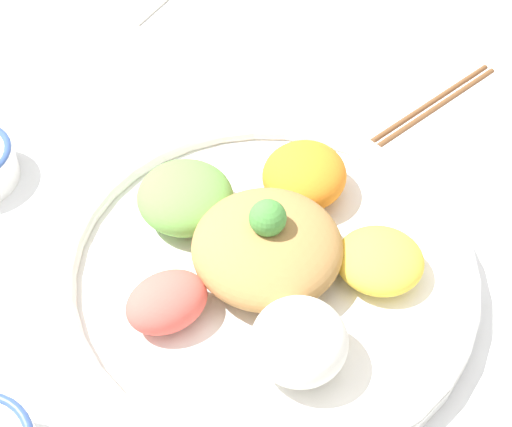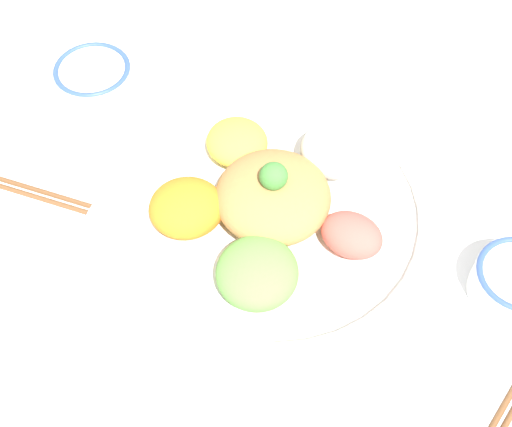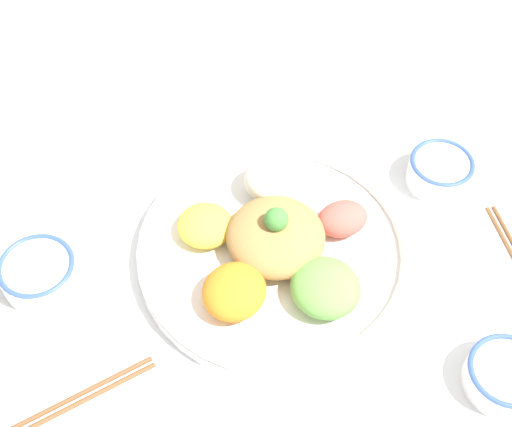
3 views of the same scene
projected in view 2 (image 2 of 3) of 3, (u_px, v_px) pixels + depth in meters
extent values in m
plane|color=white|center=(267.00, 215.00, 0.88)|extent=(2.40, 2.40, 0.00)
cylinder|color=white|center=(272.00, 216.00, 0.86)|extent=(0.39, 0.39, 0.02)
torus|color=white|center=(273.00, 209.00, 0.85)|extent=(0.39, 0.39, 0.02)
ellipsoid|color=#E55B51|center=(352.00, 235.00, 0.81)|extent=(0.08, 0.06, 0.04)
ellipsoid|color=white|center=(332.00, 150.00, 0.87)|extent=(0.10, 0.10, 0.06)
ellipsoid|color=yellow|center=(237.00, 142.00, 0.89)|extent=(0.11, 0.11, 0.04)
ellipsoid|color=orange|center=(187.00, 208.00, 0.83)|extent=(0.12, 0.12, 0.05)
ellipsoid|color=#6BAD4C|center=(257.00, 273.00, 0.78)|extent=(0.11, 0.11, 0.05)
ellipsoid|color=#AD7F47|center=(273.00, 197.00, 0.83)|extent=(0.14, 0.14, 0.06)
sphere|color=#478E3D|center=(274.00, 176.00, 0.80)|extent=(0.03, 0.03, 0.03)
cylinder|color=white|center=(95.00, 80.00, 0.98)|extent=(0.10, 0.10, 0.04)
torus|color=#38569E|center=(92.00, 70.00, 0.96)|extent=(0.10, 0.10, 0.01)
cylinder|color=maroon|center=(92.00, 71.00, 0.96)|extent=(0.09, 0.09, 0.00)
cylinder|color=brown|center=(16.00, 183.00, 0.90)|extent=(0.21, 0.02, 0.01)
cylinder|color=brown|center=(12.00, 189.00, 0.89)|extent=(0.21, 0.02, 0.01)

